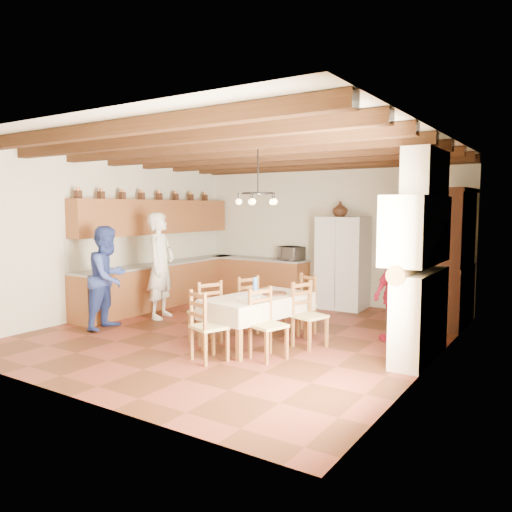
{
  "coord_description": "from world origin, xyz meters",
  "views": [
    {
      "loc": [
        4.55,
        -6.54,
        2.05
      ],
      "look_at": [
        0.1,
        0.3,
        1.25
      ],
      "focal_mm": 35.0,
      "sensor_mm": 36.0,
      "label": 1
    }
  ],
  "objects_px": {
    "chair_left_near": "(205,311)",
    "chair_left_far": "(242,304)",
    "person_man": "(161,265)",
    "hutch": "(453,258)",
    "refrigerator": "(343,263)",
    "dining_table": "(258,302)",
    "microwave": "(291,253)",
    "person_woman_blue": "(108,277)",
    "chair_end_near": "(209,325)",
    "chair_right_near": "(268,324)",
    "chair_right_far": "(310,315)",
    "chair_end_far": "(300,304)",
    "person_woman_red": "(395,294)"
  },
  "relations": [
    {
      "from": "chair_left_near",
      "to": "chair_left_far",
      "type": "distance_m",
      "value": 0.78
    },
    {
      "from": "person_man",
      "to": "hutch",
      "type": "bearing_deg",
      "value": -80.91
    },
    {
      "from": "refrigerator",
      "to": "hutch",
      "type": "height_order",
      "value": "hutch"
    },
    {
      "from": "dining_table",
      "to": "microwave",
      "type": "xyz_separation_m",
      "value": [
        -1.31,
        3.37,
        0.39
      ]
    },
    {
      "from": "person_woman_blue",
      "to": "microwave",
      "type": "xyz_separation_m",
      "value": [
        1.37,
        3.87,
        0.18
      ]
    },
    {
      "from": "chair_left_near",
      "to": "chair_end_near",
      "type": "height_order",
      "value": "same"
    },
    {
      "from": "chair_right_near",
      "to": "person_man",
      "type": "distance_m",
      "value": 3.22
    },
    {
      "from": "chair_left_near",
      "to": "refrigerator",
      "type": "bearing_deg",
      "value": -166.88
    },
    {
      "from": "chair_right_near",
      "to": "chair_left_near",
      "type": "bearing_deg",
      "value": 98.02
    },
    {
      "from": "chair_right_far",
      "to": "microwave",
      "type": "bearing_deg",
      "value": 51.08
    },
    {
      "from": "chair_end_far",
      "to": "chair_end_near",
      "type": "bearing_deg",
      "value": -74.39
    },
    {
      "from": "chair_end_far",
      "to": "person_man",
      "type": "height_order",
      "value": "person_man"
    },
    {
      "from": "chair_right_near",
      "to": "person_man",
      "type": "height_order",
      "value": "person_man"
    },
    {
      "from": "chair_left_near",
      "to": "person_woman_red",
      "type": "xyz_separation_m",
      "value": [
        2.39,
        1.65,
        0.24
      ]
    },
    {
      "from": "chair_end_near",
      "to": "microwave",
      "type": "bearing_deg",
      "value": -54.26
    },
    {
      "from": "chair_end_far",
      "to": "hutch",
      "type": "bearing_deg",
      "value": 67.82
    },
    {
      "from": "chair_end_near",
      "to": "hutch",
      "type": "bearing_deg",
      "value": -100.08
    },
    {
      "from": "refrigerator",
      "to": "chair_left_far",
      "type": "xyz_separation_m",
      "value": [
        -0.54,
        -2.82,
        -0.45
      ]
    },
    {
      "from": "chair_left_near",
      "to": "person_woman_red",
      "type": "height_order",
      "value": "person_woman_red"
    },
    {
      "from": "chair_left_far",
      "to": "microwave",
      "type": "relative_size",
      "value": 1.79
    },
    {
      "from": "person_woman_blue",
      "to": "microwave",
      "type": "bearing_deg",
      "value": -31.25
    },
    {
      "from": "chair_left_far",
      "to": "microwave",
      "type": "xyz_separation_m",
      "value": [
        -0.72,
        2.92,
        0.57
      ]
    },
    {
      "from": "chair_right_near",
      "to": "microwave",
      "type": "relative_size",
      "value": 1.79
    },
    {
      "from": "chair_left_near",
      "to": "person_man",
      "type": "bearing_deg",
      "value": -92.41
    },
    {
      "from": "refrigerator",
      "to": "dining_table",
      "type": "height_order",
      "value": "refrigerator"
    },
    {
      "from": "chair_left_far",
      "to": "person_man",
      "type": "relative_size",
      "value": 0.49
    },
    {
      "from": "hutch",
      "to": "chair_end_far",
      "type": "xyz_separation_m",
      "value": [
        -1.97,
        -1.86,
        -0.7
      ]
    },
    {
      "from": "chair_right_near",
      "to": "chair_end_far",
      "type": "relative_size",
      "value": 1.0
    },
    {
      "from": "hutch",
      "to": "chair_left_near",
      "type": "bearing_deg",
      "value": -132.2
    },
    {
      "from": "chair_right_near",
      "to": "microwave",
      "type": "xyz_separation_m",
      "value": [
        -1.8,
        3.87,
        0.57
      ]
    },
    {
      "from": "chair_end_far",
      "to": "dining_table",
      "type": "bearing_deg",
      "value": -75.84
    },
    {
      "from": "chair_end_near",
      "to": "person_man",
      "type": "xyz_separation_m",
      "value": [
        -2.37,
        1.57,
        0.5
      ]
    },
    {
      "from": "dining_table",
      "to": "person_man",
      "type": "bearing_deg",
      "value": 167.09
    },
    {
      "from": "person_woman_red",
      "to": "microwave",
      "type": "xyz_separation_m",
      "value": [
        -2.94,
        2.02,
        0.33
      ]
    },
    {
      "from": "chair_end_far",
      "to": "person_woman_blue",
      "type": "bearing_deg",
      "value": -128.05
    },
    {
      "from": "chair_end_near",
      "to": "microwave",
      "type": "xyz_separation_m",
      "value": [
        -1.18,
        4.37,
        0.57
      ]
    },
    {
      "from": "refrigerator",
      "to": "person_woman_blue",
      "type": "distance_m",
      "value": 4.6
    },
    {
      "from": "chair_end_near",
      "to": "person_woman_red",
      "type": "distance_m",
      "value": 2.94
    },
    {
      "from": "hutch",
      "to": "chair_left_far",
      "type": "height_order",
      "value": "hutch"
    },
    {
      "from": "chair_end_near",
      "to": "person_woman_blue",
      "type": "bearing_deg",
      "value": 9.69
    },
    {
      "from": "person_woman_red",
      "to": "person_man",
      "type": "bearing_deg",
      "value": -54.71
    },
    {
      "from": "chair_left_near",
      "to": "chair_right_near",
      "type": "xyz_separation_m",
      "value": [
        1.25,
        -0.2,
        0.0
      ]
    },
    {
      "from": "dining_table",
      "to": "person_man",
      "type": "relative_size",
      "value": 0.92
    },
    {
      "from": "person_woman_red",
      "to": "chair_left_near",
      "type": "bearing_deg",
      "value": -30.64
    },
    {
      "from": "person_woman_blue",
      "to": "dining_table",
      "type": "bearing_deg",
      "value": -91.13
    },
    {
      "from": "person_man",
      "to": "person_woman_red",
      "type": "xyz_separation_m",
      "value": [
        4.13,
        0.78,
        -0.26
      ]
    },
    {
      "from": "refrigerator",
      "to": "person_man",
      "type": "distance_m",
      "value": 3.65
    },
    {
      "from": "person_woman_red",
      "to": "hutch",
      "type": "bearing_deg",
      "value": -174.59
    },
    {
      "from": "dining_table",
      "to": "person_woman_red",
      "type": "height_order",
      "value": "person_woman_red"
    },
    {
      "from": "chair_right_far",
      "to": "microwave",
      "type": "height_order",
      "value": "microwave"
    }
  ]
}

